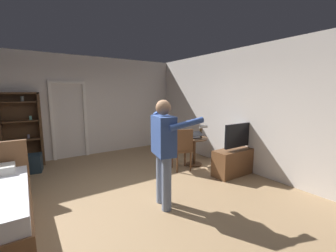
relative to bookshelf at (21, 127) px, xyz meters
The scene contains 13 objects.
ground_plane 3.58m from the bookshelf, 66.23° to the right, with size 7.29×7.29×0.00m, color #997A56.
wall_back 1.47m from the bookshelf, ahead, with size 6.10×0.12×2.83m, color silver.
wall_right 5.41m from the bookshelf, 35.73° to the right, with size 0.12×6.87×2.83m, color silver.
doorway_frame 1.15m from the bookshelf, ahead, with size 0.93×0.08×2.13m.
bookshelf is the anchor object (origin of this frame).
tv_flatscreen 5.20m from the bookshelf, 38.89° to the right, with size 1.27×0.40×1.15m.
side_table 4.26m from the bookshelf, 32.19° to the right, with size 0.66×0.66×0.70m.
laptop 4.22m from the bookshelf, 32.96° to the right, with size 0.38×0.38×0.17m.
bottle_on_table 4.39m from the bookshelf, 32.10° to the right, with size 0.06×0.06×0.30m.
wooden_chair 3.94m from the bookshelf, 37.63° to the right, with size 0.51×0.51×0.99m.
person_blue_shirt 3.98m from the bookshelf, 62.04° to the right, with size 0.70×0.75×1.71m.
suitcase_dark 1.42m from the bookshelf, 101.24° to the right, with size 0.47×0.38×0.38m, color black.
suitcase_small 0.95m from the bookshelf, 85.18° to the right, with size 0.59×0.37×0.41m, color #1E2D38.
Camera 1 is at (-1.28, -3.12, 1.82)m, focal length 23.04 mm.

